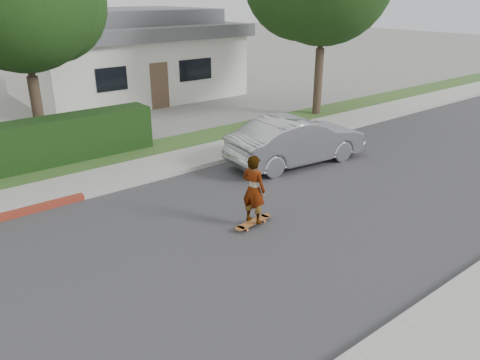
# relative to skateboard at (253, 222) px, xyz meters

# --- Properties ---
(ground) EXTENTS (120.00, 120.00, 0.00)m
(ground) POSITION_rel_skateboard_xyz_m (-3.54, -0.14, -0.10)
(ground) COLOR slate
(ground) RESTS_ON ground
(road) EXTENTS (60.00, 8.00, 0.01)m
(road) POSITION_rel_skateboard_xyz_m (-3.54, -0.14, -0.09)
(road) COLOR #2D2D30
(road) RESTS_ON ground
(curb_far) EXTENTS (60.00, 0.20, 0.15)m
(curb_far) POSITION_rel_skateboard_xyz_m (-3.54, 3.96, -0.02)
(curb_far) COLOR #9E9E99
(curb_far) RESTS_ON ground
(sidewalk_far) EXTENTS (60.00, 1.60, 0.12)m
(sidewalk_far) POSITION_rel_skateboard_xyz_m (-3.54, 4.86, -0.04)
(sidewalk_far) COLOR gray
(sidewalk_far) RESTS_ON ground
(planting_strip) EXTENTS (60.00, 1.60, 0.10)m
(planting_strip) POSITION_rel_skateboard_xyz_m (-3.54, 6.46, -0.05)
(planting_strip) COLOR #2D4C1E
(planting_strip) RESTS_ON ground
(house) EXTENTS (10.60, 8.60, 4.30)m
(house) POSITION_rel_skateboard_xyz_m (4.46, 15.86, 2.00)
(house) COLOR beige
(house) RESTS_ON ground
(skateboard) EXTENTS (1.15, 0.38, 0.10)m
(skateboard) POSITION_rel_skateboard_xyz_m (0.00, 0.00, 0.00)
(skateboard) COLOR #CC6838
(skateboard) RESTS_ON ground
(skateboarder) EXTENTS (0.54, 0.68, 1.63)m
(skateboarder) POSITION_rel_skateboard_xyz_m (0.00, 0.00, 0.83)
(skateboarder) COLOR white
(skateboarder) RESTS_ON skateboard
(car_silver) EXTENTS (4.70, 2.07, 1.50)m
(car_silver) POSITION_rel_skateboard_xyz_m (3.86, 2.49, 0.65)
(car_silver) COLOR #A5A6AC
(car_silver) RESTS_ON ground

